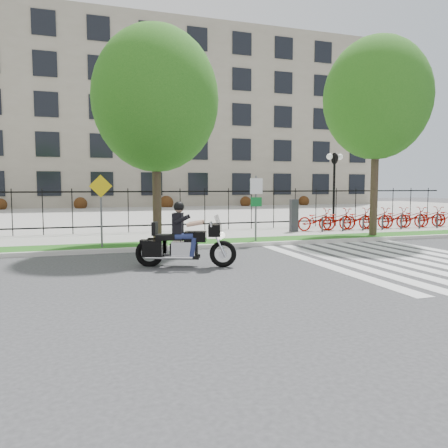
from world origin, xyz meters
name	(u,v)px	position (x,y,z in m)	size (l,w,h in m)	color
ground	(252,269)	(0.00, 0.00, 0.00)	(120.00, 120.00, 0.00)	#353537
curb	(210,246)	(0.00, 4.10, 0.07)	(60.00, 0.20, 0.15)	beige
grass_verge	(204,243)	(0.00, 4.95, 0.07)	(60.00, 1.50, 0.15)	#1F5916
sidewalk	(189,236)	(0.00, 7.45, 0.07)	(60.00, 3.50, 0.15)	#9A9790
plaza	(140,213)	(0.00, 25.00, 0.05)	(80.00, 34.00, 0.10)	#9A9790
crosswalk_stripes	(398,259)	(4.83, 0.00, 0.01)	(5.70, 8.00, 0.01)	silver
iron_fence	(180,210)	(0.00, 9.20, 1.15)	(30.00, 0.06, 2.00)	black
office_building	(118,123)	(0.00, 44.92, 9.97)	(60.00, 21.90, 20.15)	gray
lamp_post_right	(334,170)	(10.00, 12.00, 3.21)	(1.06, 0.70, 4.25)	black
street_tree_1	(156,100)	(-1.77, 4.95, 5.33)	(4.50, 4.50, 7.79)	#35291D
street_tree_2	(377,99)	(7.58, 4.95, 5.93)	(4.46, 4.46, 8.37)	#35291D
bike_share_station	(394,218)	(10.46, 7.20, 0.67)	(11.17, 0.89, 1.50)	#2D2D33
sign_pole_regulatory	(256,199)	(1.97, 4.58, 1.74)	(0.50, 0.09, 2.50)	#59595B
sign_pole_warning	(101,201)	(-3.75, 4.58, 1.74)	(0.78, 0.09, 2.49)	#59595B
motorcycle_rider	(185,241)	(-1.66, 0.86, 0.73)	(2.71, 1.44, 2.20)	black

